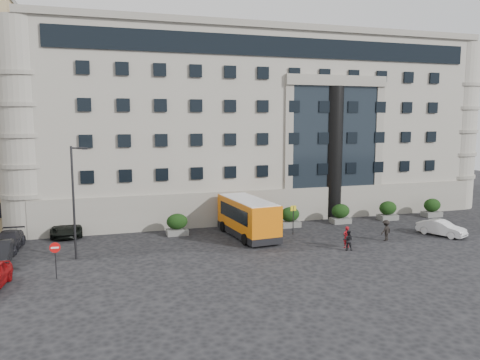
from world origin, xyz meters
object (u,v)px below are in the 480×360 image
(hedge_b, at_px, (236,220))
(hedge_e, at_px, (388,210))
(minibus, at_px, (248,216))
(hedge_a, at_px, (177,224))
(parked_car_d, at_px, (68,226))
(hedge_d, at_px, (341,213))
(parked_car_c, at_px, (8,241))
(hedge_c, at_px, (290,217))
(no_entry_sign, at_px, (55,253))
(pedestrian_b, at_px, (348,240))
(pedestrian_c, at_px, (386,230))
(red_truck, at_px, (21,204))
(white_taxi, at_px, (441,228))
(bus_stop_sign, at_px, (293,215))
(hedge_f, at_px, (432,207))
(street_lamp, at_px, (74,198))
(pedestrian_a, at_px, (347,237))

(hedge_b, height_order, hedge_e, same)
(minibus, bearing_deg, hedge_a, 152.28)
(parked_car_d, bearing_deg, hedge_d, -6.13)
(parked_car_c, distance_m, parked_car_d, 5.56)
(hedge_b, xyz_separation_m, hedge_c, (5.20, 0.00, 0.00))
(hedge_d, xyz_separation_m, no_entry_sign, (-24.60, -8.84, 0.72))
(pedestrian_b, height_order, pedestrian_c, pedestrian_c)
(hedge_a, relative_size, hedge_d, 1.00)
(hedge_a, relative_size, pedestrian_b, 1.20)
(hedge_a, bearing_deg, red_truck, 142.03)
(hedge_c, height_order, pedestrian_c, hedge_c)
(hedge_a, height_order, white_taxi, hedge_a)
(hedge_d, relative_size, parked_car_d, 0.34)
(bus_stop_sign, xyz_separation_m, parked_car_d, (-18.45, 5.68, -0.98))
(red_truck, distance_m, pedestrian_c, 34.31)
(bus_stop_sign, bearing_deg, minibus, 172.28)
(bus_stop_sign, relative_size, red_truck, 0.41)
(bus_stop_sign, height_order, pedestrian_c, bus_stop_sign)
(white_taxi, bearing_deg, hedge_d, 105.44)
(bus_stop_sign, bearing_deg, hedge_b, 146.93)
(no_entry_sign, bearing_deg, pedestrian_b, 1.05)
(red_truck, relative_size, pedestrian_c, 3.59)
(hedge_c, bearing_deg, minibus, -154.73)
(hedge_f, distance_m, street_lamp, 34.45)
(hedge_f, height_order, parked_car_d, hedge_f)
(hedge_d, height_order, pedestrian_c, hedge_d)
(pedestrian_a, distance_m, pedestrian_c, 4.28)
(hedge_f, xyz_separation_m, red_truck, (-39.60, 10.62, 0.64))
(hedge_d, xyz_separation_m, minibus, (-10.01, -2.27, 0.82))
(hedge_a, distance_m, bus_stop_sign, 9.94)
(hedge_c, bearing_deg, pedestrian_b, -82.44)
(parked_car_d, height_order, pedestrian_a, pedestrian_a)
(street_lamp, xyz_separation_m, parked_car_c, (-5.06, 3.86, -3.69))
(pedestrian_b, bearing_deg, pedestrian_a, -81.55)
(hedge_b, xyz_separation_m, no_entry_sign, (-14.20, -8.84, 0.72))
(parked_car_d, relative_size, pedestrian_a, 3.22)
(hedge_a, relative_size, parked_car_d, 0.34)
(hedge_e, height_order, white_taxi, hedge_e)
(hedge_a, xyz_separation_m, street_lamp, (-7.94, -4.80, 3.44))
(minibus, bearing_deg, hedge_b, 94.17)
(hedge_b, bearing_deg, hedge_d, 0.00)
(bus_stop_sign, distance_m, parked_car_d, 19.33)
(parked_car_d, bearing_deg, parked_car_c, -136.11)
(parked_car_c, height_order, parked_car_d, parked_car_d)
(hedge_b, xyz_separation_m, hedge_d, (10.40, 0.00, 0.00))
(no_entry_sign, distance_m, pedestrian_a, 20.81)
(hedge_f, relative_size, street_lamp, 0.23)
(hedge_f, bearing_deg, no_entry_sign, -165.83)
(hedge_c, height_order, bus_stop_sign, bus_stop_sign)
(hedge_f, relative_size, minibus, 0.23)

